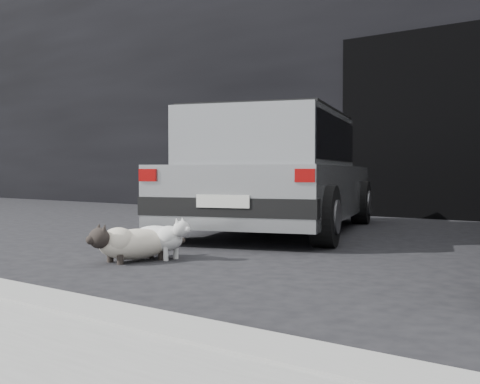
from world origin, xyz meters
The scene contains 5 objects.
ground centered at (0.00, 0.00, 0.00)m, with size 80.00×80.00×0.00m, color black.
curb centered at (1.00, -2.60, 0.06)m, with size 18.00×0.25×0.12m, color gray.
silver_hatchback centered at (-0.39, 1.25, 0.70)m, with size 2.61×3.80×1.28m.
cat_siamese centered at (-0.02, -1.17, 0.13)m, with size 0.40×0.85×0.30m.
cat_white centered at (0.05, -0.93, 0.16)m, with size 0.69×0.26×0.32m.
Camera 1 is at (3.24, -4.12, 0.65)m, focal length 45.00 mm.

